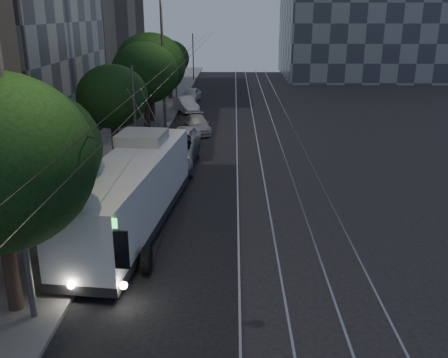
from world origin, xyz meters
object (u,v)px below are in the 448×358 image
at_px(car_white_a, 183,138).
at_px(streetlamp_near, 20,94).
at_px(car_white_b, 197,124).
at_px(streetlamp_far, 168,39).
at_px(car_white_c, 186,105).
at_px(car_white_d, 191,95).
at_px(trolleybus, 133,192).
at_px(pickup_silver, 171,153).

xyz_separation_m(car_white_a, streetlamp_near, (-2.06, -19.38, 5.96)).
bearing_deg(car_white_b, streetlamp_far, 150.87).
relative_size(car_white_a, streetlamp_far, 0.38).
bearing_deg(car_white_c, car_white_b, -101.78).
xyz_separation_m(car_white_d, streetlamp_far, (-0.48, -13.12, 6.14)).
relative_size(car_white_a, streetlamp_near, 0.38).
bearing_deg(streetlamp_near, car_white_d, 88.38).
bearing_deg(car_white_c, car_white_a, -108.55).
relative_size(trolleybus, streetlamp_far, 1.04).
height_order(trolleybus, streetlamp_far, streetlamp_far).
xyz_separation_m(trolleybus, streetlamp_near, (-1.27, -6.69, 5.08)).
distance_m(trolleybus, streetlamp_far, 18.99).
height_order(trolleybus, pickup_silver, trolleybus).
distance_m(car_white_b, streetlamp_far, 6.56).
height_order(car_white_a, car_white_c, car_white_a).
distance_m(car_white_b, car_white_d, 13.89).
distance_m(pickup_silver, streetlamp_near, 16.54).
distance_m(pickup_silver, car_white_c, 17.04).
bearing_deg(car_white_b, car_white_a, -108.01).
xyz_separation_m(pickup_silver, streetlamp_near, (-1.79, -15.38, 5.82)).
bearing_deg(trolleybus, streetlamp_near, -94.80).
xyz_separation_m(car_white_b, car_white_d, (-1.59, 13.80, 0.05)).
height_order(pickup_silver, car_white_d, pickup_silver).
bearing_deg(streetlamp_far, car_white_b, -18.21).
height_order(car_white_c, car_white_d, car_white_d).
bearing_deg(car_white_d, streetlamp_far, -84.70).
bearing_deg(streetlamp_near, car_white_c, 88.11).
distance_m(pickup_silver, car_white_a, 4.01).
relative_size(car_white_c, car_white_d, 1.03).
xyz_separation_m(pickup_silver, streetlamp_far, (-1.19, 9.56, 5.92)).
height_order(car_white_b, car_white_d, car_white_d).
bearing_deg(streetlamp_far, car_white_a, -75.29).
relative_size(car_white_c, streetlamp_far, 0.35).
bearing_deg(car_white_d, trolleybus, -82.27).
distance_m(car_white_a, car_white_b, 4.92).
bearing_deg(streetlamp_far, streetlamp_near, -91.38).
relative_size(trolleybus, car_white_b, 2.81).
bearing_deg(car_white_b, pickup_silver, -106.56).
bearing_deg(car_white_b, trolleybus, -105.48).
xyz_separation_m(car_white_c, car_white_d, (0.01, 5.66, 0.00)).
xyz_separation_m(car_white_b, streetlamp_far, (-2.07, 0.68, 6.19)).
distance_m(car_white_c, car_white_d, 5.66).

